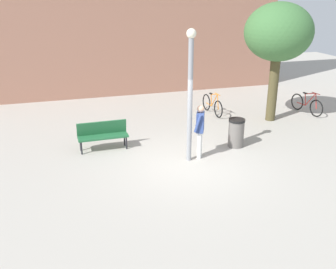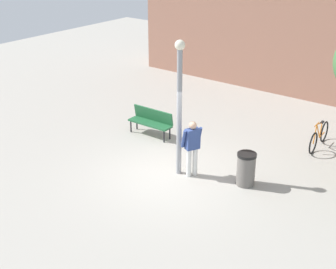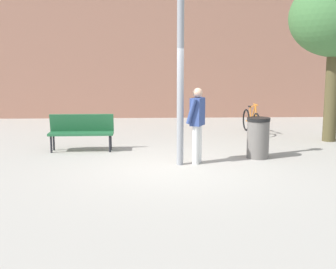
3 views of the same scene
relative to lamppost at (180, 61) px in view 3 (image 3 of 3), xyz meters
The scene contains 7 objects.
ground_plane 2.26m from the lamppost, 115.30° to the right, with size 36.00×36.00×0.00m, color #A8A399.
lamppost is the anchor object (origin of this frame).
person_by_lamppost 1.34m from the lamppost, 16.39° to the left, with size 0.46×0.63×1.67m.
park_bench 3.34m from the lamppost, 145.36° to the left, with size 1.61×0.50×0.92m.
plaza_tree 5.33m from the lamppost, 31.52° to the left, with size 2.53×2.53×4.50m.
bicycle_orange 5.20m from the lamppost, 58.58° to the left, with size 0.16×1.81×0.97m.
trash_bin 2.63m from the lamppost, 17.60° to the left, with size 0.54×0.54×0.95m.
Camera 3 is at (-0.55, -9.07, 2.21)m, focal length 46.75 mm.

